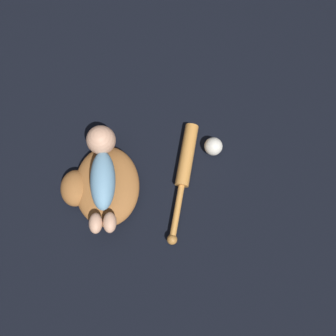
# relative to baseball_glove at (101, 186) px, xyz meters

# --- Properties ---
(ground_plane) EXTENTS (6.00, 6.00, 0.00)m
(ground_plane) POSITION_rel_baseball_glove_xyz_m (0.05, -0.02, -0.05)
(ground_plane) COLOR black
(baseball_glove) EXTENTS (0.37, 0.34, 0.09)m
(baseball_glove) POSITION_rel_baseball_glove_xyz_m (0.00, 0.00, 0.00)
(baseball_glove) COLOR #935B2D
(baseball_glove) RESTS_ON ground
(baby_figure) EXTENTS (0.41, 0.15, 0.11)m
(baby_figure) POSITION_rel_baseball_glove_xyz_m (0.05, -0.01, 0.09)
(baby_figure) COLOR #6693B2
(baby_figure) RESTS_ON baseball_glove
(baseball_bat) EXTENTS (0.50, 0.09, 0.06)m
(baseball_bat) POSITION_rel_baseball_glove_xyz_m (0.11, -0.33, -0.02)
(baseball_bat) COLOR #C6843D
(baseball_bat) RESTS_ON ground
(baseball) EXTENTS (0.08, 0.08, 0.08)m
(baseball) POSITION_rel_baseball_glove_xyz_m (0.21, -0.44, -0.01)
(baseball) COLOR silver
(baseball) RESTS_ON ground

